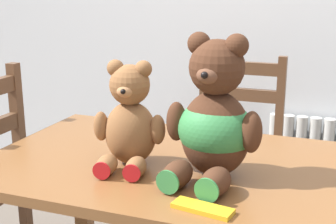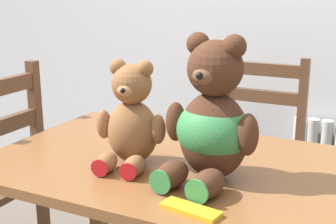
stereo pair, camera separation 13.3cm
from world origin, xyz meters
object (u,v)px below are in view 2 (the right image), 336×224
object	(u,v)px
teddy_bear_left	(131,120)
teddy_bear_right	(212,123)
chocolate_bar	(191,210)
wooden_chair_behind	(252,154)

from	to	relation	value
teddy_bear_left	teddy_bear_right	distance (m)	0.26
teddy_bear_right	chocolate_bar	size ratio (longest dim) A/B	2.70
teddy_bear_left	teddy_bear_right	size ratio (longest dim) A/B	0.79
wooden_chair_behind	teddy_bear_left	size ratio (longest dim) A/B	2.89
wooden_chair_behind	teddy_bear_left	distance (m)	0.97
teddy_bear_left	chocolate_bar	size ratio (longest dim) A/B	2.12
teddy_bear_left	teddy_bear_right	xyz separation A→B (m)	(0.26, 0.00, 0.02)
teddy_bear_left	teddy_bear_right	bearing A→B (deg)	171.77
wooden_chair_behind	teddy_bear_right	xyz separation A→B (m)	(0.13, -0.88, 0.40)
teddy_bear_left	chocolate_bar	world-z (taller)	teddy_bear_left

